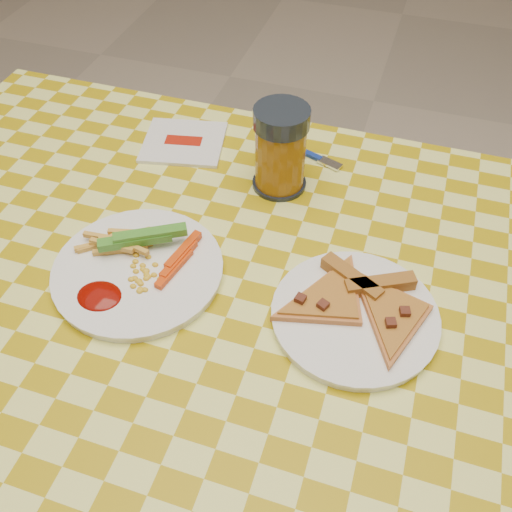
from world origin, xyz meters
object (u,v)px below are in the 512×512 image
object	(u,v)px
plate_left	(138,271)
plate_right	(354,317)
table	(236,329)
drink_glass	(280,150)

from	to	relation	value
plate_left	plate_right	bearing A→B (deg)	2.77
plate_left	plate_right	xyz separation A→B (m)	(0.31, 0.01, 0.00)
table	plate_left	distance (m)	0.17
table	plate_right	xyz separation A→B (m)	(0.16, 0.01, 0.08)
plate_left	drink_glass	bearing A→B (deg)	61.56
plate_left	plate_right	world-z (taller)	same
plate_left	plate_right	size ratio (longest dim) A/B	1.09
plate_right	drink_glass	size ratio (longest dim) A/B	1.51
table	plate_right	bearing A→B (deg)	4.68
plate_right	plate_left	bearing A→B (deg)	-177.23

